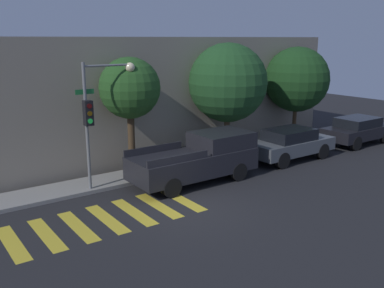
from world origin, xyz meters
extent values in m
plane|color=black|center=(0.00, 0.00, 0.00)|extent=(60.00, 60.00, 0.00)
cube|color=gray|center=(0.00, 4.03, 0.07)|extent=(26.00, 1.67, 0.14)
cube|color=gray|center=(0.00, 8.27, 2.85)|extent=(26.00, 6.00, 5.70)
cube|color=gold|center=(-5.45, 0.80, 0.00)|extent=(0.45, 2.60, 0.00)
cube|color=gold|center=(-4.49, 0.80, 0.00)|extent=(0.45, 2.60, 0.00)
cube|color=gold|center=(-3.52, 0.80, 0.00)|extent=(0.45, 2.60, 0.00)
cube|color=gold|center=(-2.55, 0.80, 0.00)|extent=(0.45, 2.60, 0.00)
cube|color=gold|center=(-1.59, 0.80, 0.00)|extent=(0.45, 2.60, 0.00)
cube|color=gold|center=(-0.62, 0.80, 0.00)|extent=(0.45, 2.60, 0.00)
cube|color=gold|center=(0.34, 0.80, 0.00)|extent=(0.45, 2.60, 0.00)
cylinder|color=slate|center=(-2.00, 3.45, 2.42)|extent=(0.12, 0.12, 4.83)
cube|color=black|center=(-2.00, 3.24, 3.05)|extent=(0.30, 0.30, 0.90)
cylinder|color=#4C0C0C|center=(-2.00, 3.08, 3.32)|extent=(0.18, 0.02, 0.18)
cylinder|color=#593D0A|center=(-2.00, 3.08, 3.05)|extent=(0.18, 0.02, 0.18)
cylinder|color=#26E54C|center=(-2.00, 3.08, 2.78)|extent=(0.18, 0.02, 0.18)
cube|color=#19662D|center=(-2.00, 3.45, 3.79)|extent=(0.70, 0.02, 0.18)
cylinder|color=slate|center=(-1.08, 3.45, 4.68)|extent=(1.84, 0.08, 0.08)
sphere|color=#F9E5B2|center=(-0.16, 3.45, 4.58)|extent=(0.36, 0.36, 0.36)
cube|color=black|center=(1.81, 2.10, 0.81)|extent=(5.22, 1.99, 0.88)
cube|color=black|center=(3.25, 2.10, 1.57)|extent=(2.35, 1.83, 0.65)
cube|color=black|center=(0.51, 2.98, 1.39)|extent=(2.61, 0.08, 0.28)
cube|color=black|center=(0.51, 1.22, 1.39)|extent=(2.61, 0.08, 0.28)
cylinder|color=black|center=(3.43, 3.01, 0.38)|extent=(0.75, 0.22, 0.75)
cylinder|color=black|center=(3.43, 1.19, 0.38)|extent=(0.75, 0.22, 0.75)
cylinder|color=black|center=(0.19, 3.01, 0.38)|extent=(0.75, 0.22, 0.75)
cylinder|color=black|center=(0.19, 1.19, 0.38)|extent=(0.75, 0.22, 0.75)
cube|color=#4C5156|center=(7.50, 2.10, 0.68)|extent=(4.44, 1.79, 0.61)
cube|color=black|center=(7.39, 2.10, 1.24)|extent=(2.31, 1.57, 0.52)
cylinder|color=black|center=(8.88, 2.90, 0.38)|extent=(0.75, 0.22, 0.75)
cylinder|color=black|center=(8.88, 1.30, 0.38)|extent=(0.75, 0.22, 0.75)
cylinder|color=black|center=(6.12, 2.90, 0.38)|extent=(0.75, 0.22, 0.75)
cylinder|color=black|center=(6.12, 1.30, 0.38)|extent=(0.75, 0.22, 0.75)
cube|color=black|center=(12.91, 2.10, 0.68)|extent=(4.34, 1.81, 0.61)
cube|color=black|center=(12.80, 2.10, 1.23)|extent=(2.26, 1.59, 0.50)
cylinder|color=black|center=(14.26, 2.92, 0.38)|extent=(0.75, 0.22, 0.75)
cylinder|color=black|center=(11.57, 2.92, 0.38)|extent=(0.75, 0.22, 0.75)
cylinder|color=black|center=(11.57, 1.28, 0.38)|extent=(0.75, 0.22, 0.75)
cylinder|color=#42301E|center=(0.22, 4.27, 1.39)|extent=(0.29, 0.29, 2.77)
sphere|color=#234C1E|center=(0.22, 4.27, 3.70)|extent=(2.48, 2.48, 2.48)
cylinder|color=brown|center=(5.37, 4.27, 1.11)|extent=(0.27, 0.27, 2.22)
sphere|color=#1E4721|center=(5.37, 4.27, 3.61)|extent=(3.72, 3.72, 3.72)
cylinder|color=#4C3823|center=(10.19, 4.27, 1.10)|extent=(0.22, 0.22, 2.21)
sphere|color=#193D19|center=(10.19, 4.27, 3.50)|extent=(3.46, 3.46, 3.46)
camera|label=1|loc=(-7.75, -11.16, 5.65)|focal=40.00mm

